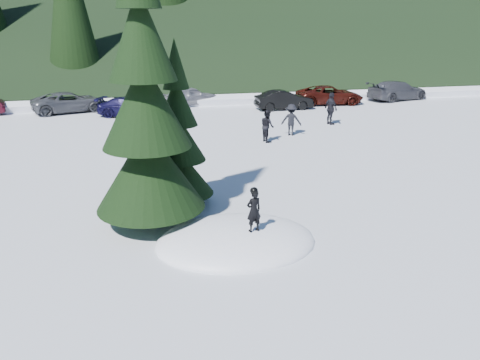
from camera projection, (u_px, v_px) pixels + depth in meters
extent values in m
plane|color=white|center=(236.00, 242.00, 12.99)|extent=(200.00, 200.00, 0.00)
ellipsoid|color=white|center=(236.00, 242.00, 12.99)|extent=(4.48, 3.52, 0.96)
cylinder|color=black|center=(152.00, 202.00, 13.97)|extent=(0.38, 0.38, 1.40)
cone|color=black|center=(149.00, 167.00, 13.62)|extent=(3.20, 3.20, 2.46)
cone|color=black|center=(145.00, 104.00, 13.02)|extent=(2.54, 2.54, 2.46)
cone|color=black|center=(141.00, 34.00, 12.42)|extent=(1.88, 1.88, 2.46)
cylinder|color=black|center=(180.00, 190.00, 15.54)|extent=(0.26, 0.26, 1.00)
cone|color=black|center=(180.00, 171.00, 15.32)|extent=(2.20, 2.20, 1.52)
cone|color=black|center=(178.00, 137.00, 14.95)|extent=(1.75, 1.75, 1.52)
cone|color=black|center=(177.00, 101.00, 14.58)|extent=(1.29, 1.29, 1.52)
cone|color=black|center=(175.00, 64.00, 14.21)|extent=(0.84, 0.84, 1.52)
imported|color=black|center=(254.00, 211.00, 12.40)|extent=(0.49, 0.38, 1.17)
imported|color=black|center=(267.00, 126.00, 23.66)|extent=(0.74, 0.88, 1.62)
imported|color=black|center=(331.00, 109.00, 27.54)|extent=(0.67, 1.18, 1.90)
imported|color=black|center=(291.00, 120.00, 24.98)|extent=(1.24, 1.04, 1.67)
imported|color=#494B50|center=(70.00, 102.00, 31.46)|extent=(5.33, 3.63, 1.35)
imported|color=black|center=(130.00, 107.00, 29.96)|extent=(4.54, 3.15, 1.22)
imported|color=gray|center=(190.00, 96.00, 33.84)|extent=(4.42, 3.15, 1.40)
imported|color=black|center=(284.00, 100.00, 32.43)|extent=(4.03, 1.49, 1.32)
imported|color=#370F0A|center=(330.00, 95.00, 34.49)|extent=(5.05, 2.65, 1.36)
imported|color=#424248|center=(397.00, 90.00, 36.35)|extent=(5.41, 3.27, 1.47)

